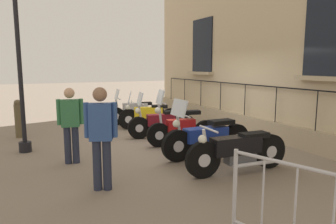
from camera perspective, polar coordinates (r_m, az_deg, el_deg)
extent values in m
plane|color=gray|center=(8.56, 2.42, -5.13)|extent=(60.00, 60.00, 0.00)
cube|color=tan|center=(9.71, 13.95, -2.11)|extent=(0.20, 11.91, 0.54)
cube|color=black|center=(7.80, 27.64, 12.90)|extent=(0.06, 1.29, 1.92)
cube|color=tan|center=(7.71, 26.76, 5.51)|extent=(0.24, 1.49, 0.10)
cube|color=black|center=(11.73, 6.30, 12.04)|extent=(0.06, 1.29, 1.92)
cube|color=tan|center=(11.67, 5.88, 7.12)|extent=(0.24, 1.49, 0.10)
cube|color=black|center=(9.54, 14.02, 4.94)|extent=(0.03, 10.01, 0.03)
cylinder|color=black|center=(13.79, 0.58, 4.32)|extent=(0.02, 0.02, 0.93)
cylinder|color=black|center=(12.68, 3.08, 3.93)|extent=(0.02, 0.02, 0.93)
cylinder|color=black|center=(11.60, 6.05, 3.46)|extent=(0.02, 0.02, 0.93)
cylinder|color=black|center=(10.57, 9.61, 2.88)|extent=(0.02, 0.02, 0.93)
cylinder|color=black|center=(9.58, 13.92, 2.17)|extent=(0.02, 0.02, 0.93)
cylinder|color=black|center=(8.66, 19.18, 1.28)|extent=(0.02, 0.02, 0.93)
cylinder|color=black|center=(7.83, 25.62, 0.18)|extent=(0.02, 0.02, 0.93)
cylinder|color=black|center=(10.71, -9.49, -0.78)|extent=(0.62, 0.19, 0.61)
cylinder|color=silver|center=(10.71, -9.49, -0.78)|extent=(0.23, 0.16, 0.21)
cylinder|color=black|center=(11.00, -2.13, -0.42)|extent=(0.62, 0.19, 0.61)
cylinder|color=silver|center=(11.00, -2.13, -0.42)|extent=(0.23, 0.16, 0.21)
cube|color=#B2B2BC|center=(10.79, -6.04, 0.62)|extent=(0.86, 0.37, 0.39)
cube|color=#4C4C51|center=(10.85, -5.50, -0.75)|extent=(0.53, 0.27, 0.21)
cube|color=black|center=(10.84, -4.28, 1.55)|extent=(0.50, 0.29, 0.10)
cylinder|color=silver|center=(10.68, -9.26, 0.82)|extent=(0.17, 0.08, 0.61)
cylinder|color=silver|center=(10.65, -9.03, 2.44)|extent=(0.11, 0.56, 0.04)
sphere|color=white|center=(10.65, -9.65, 1.45)|extent=(0.16, 0.16, 0.16)
cylinder|color=silver|center=(10.77, -4.51, -1.38)|extent=(0.76, 0.19, 0.08)
cube|color=silver|center=(10.62, -9.37, 3.23)|extent=(0.19, 0.47, 0.36)
cylinder|color=black|center=(9.94, -7.22, -1.33)|extent=(0.66, 0.32, 0.66)
cylinder|color=silver|center=(9.94, -7.22, -1.33)|extent=(0.26, 0.20, 0.23)
cylinder|color=black|center=(10.01, 0.51, -1.19)|extent=(0.66, 0.32, 0.66)
cylinder|color=silver|center=(10.01, 0.51, -1.19)|extent=(0.26, 0.20, 0.23)
cube|color=gold|center=(9.92, -3.64, -0.09)|extent=(0.94, 0.56, 0.33)
cube|color=#4C4C51|center=(9.96, -3.05, -1.44)|extent=(0.58, 0.39, 0.23)
cube|color=black|center=(9.92, -1.56, 1.01)|extent=(0.56, 0.41, 0.10)
cylinder|color=silver|center=(9.89, -6.96, 0.28)|extent=(0.17, 0.11, 0.58)
cylinder|color=silver|center=(9.85, -6.70, 1.91)|extent=(0.24, 0.61, 0.04)
sphere|color=white|center=(9.88, -7.38, 0.86)|extent=(0.16, 0.16, 0.16)
cylinder|color=silver|center=(9.84, -1.98, -2.24)|extent=(0.78, 0.33, 0.08)
cube|color=silver|center=(9.84, -7.07, 2.77)|extent=(0.28, 0.53, 0.36)
cylinder|color=black|center=(8.66, -5.37, -2.91)|extent=(0.64, 0.26, 0.62)
cylinder|color=silver|center=(8.66, -5.37, -2.91)|extent=(0.24, 0.20, 0.22)
cylinder|color=black|center=(8.98, 3.15, -2.45)|extent=(0.64, 0.26, 0.62)
cylinder|color=silver|center=(8.98, 3.15, -2.45)|extent=(0.24, 0.20, 0.22)
cube|color=maroon|center=(8.75, -1.35, -1.44)|extent=(0.81, 0.39, 0.31)
cube|color=#4C4C51|center=(8.81, -0.72, -2.86)|extent=(0.50, 0.29, 0.22)
cube|color=black|center=(8.80, 0.68, -0.08)|extent=(0.47, 0.31, 0.10)
cylinder|color=silver|center=(8.60, -5.07, -0.73)|extent=(0.17, 0.09, 0.67)
cylinder|color=silver|center=(8.57, -4.77, 1.47)|extent=(0.14, 0.57, 0.04)
sphere|color=white|center=(8.57, -5.55, 0.24)|extent=(0.16, 0.16, 0.16)
cylinder|color=silver|center=(8.74, 0.44, -3.69)|extent=(0.70, 0.20, 0.08)
cube|color=silver|center=(8.54, -5.18, 2.45)|extent=(0.20, 0.48, 0.36)
cylinder|color=black|center=(7.75, -1.71, -4.25)|extent=(0.62, 0.20, 0.61)
cylinder|color=silver|center=(7.75, -1.71, -4.25)|extent=(0.23, 0.16, 0.21)
cylinder|color=black|center=(8.17, 6.85, -3.65)|extent=(0.62, 0.20, 0.61)
cylinder|color=silver|center=(8.17, 6.85, -3.65)|extent=(0.23, 0.16, 0.21)
cube|color=red|center=(7.88, 2.35, -2.53)|extent=(0.75, 0.35, 0.33)
cube|color=#4C4C51|center=(7.96, 3.02, -4.14)|extent=(0.46, 0.26, 0.21)
cube|color=black|center=(7.93, 4.44, -0.06)|extent=(0.43, 0.28, 0.10)
cylinder|color=silver|center=(7.69, -1.36, -1.31)|extent=(0.17, 0.08, 0.81)
cylinder|color=silver|center=(7.64, -1.01, 1.67)|extent=(0.12, 0.54, 0.04)
sphere|color=white|center=(7.63, -1.87, 0.30)|extent=(0.16, 0.16, 0.16)
cylinder|color=silver|center=(7.91, 4.25, -5.04)|extent=(0.66, 0.18, 0.08)
cube|color=silver|center=(7.61, -1.45, 2.77)|extent=(0.19, 0.45, 0.36)
cylinder|color=black|center=(6.60, 1.70, -6.22)|extent=(0.69, 0.13, 0.69)
cylinder|color=silver|center=(6.60, 1.70, -6.22)|extent=(0.24, 0.15, 0.24)
cylinder|color=black|center=(7.40, 12.25, -4.78)|extent=(0.69, 0.13, 0.69)
cylinder|color=silver|center=(7.40, 12.25, -4.78)|extent=(0.24, 0.15, 0.24)
cube|color=#1E389E|center=(6.90, 6.96, -4.03)|extent=(1.01, 0.32, 0.29)
cube|color=#4C4C51|center=(7.00, 7.62, -5.71)|extent=(0.60, 0.26, 0.24)
cube|color=black|center=(7.07, 9.75, -1.83)|extent=(0.56, 0.29, 0.10)
cylinder|color=silver|center=(6.54, 2.10, -3.39)|extent=(0.16, 0.06, 0.66)
cylinder|color=silver|center=(6.51, 2.51, -0.53)|extent=(0.04, 0.71, 0.04)
sphere|color=white|center=(6.48, 1.56, -2.17)|extent=(0.16, 0.16, 0.16)
cylinder|color=silver|center=(7.00, 9.80, -6.78)|extent=(0.90, 0.08, 0.08)
cube|color=silver|center=(6.46, 2.05, 0.75)|extent=(0.12, 0.58, 0.36)
cylinder|color=black|center=(5.70, 6.44, -8.70)|extent=(0.69, 0.15, 0.68)
cylinder|color=silver|center=(5.70, 6.44, -8.70)|extent=(0.25, 0.14, 0.24)
cylinder|color=black|center=(6.53, 18.18, -6.84)|extent=(0.69, 0.15, 0.68)
cylinder|color=silver|center=(6.53, 18.18, -6.84)|extent=(0.25, 0.14, 0.24)
cube|color=black|center=(6.00, 12.39, -5.95)|extent=(1.02, 0.35, 0.33)
cube|color=#4C4C51|center=(6.12, 13.10, -7.99)|extent=(0.62, 0.26, 0.24)
cube|color=black|center=(6.19, 15.51, -4.10)|extent=(0.58, 0.29, 0.10)
cylinder|color=silver|center=(5.65, 6.94, -5.93)|extent=(0.16, 0.07, 0.57)
cylinder|color=silver|center=(5.61, 7.44, -3.10)|extent=(0.07, 0.63, 0.04)
sphere|color=white|center=(5.59, 6.33, -5.01)|extent=(0.16, 0.16, 0.16)
cylinder|color=silver|center=(6.15, 15.47, -9.16)|extent=(0.91, 0.13, 0.08)
cylinder|color=black|center=(8.11, -24.73, -5.83)|extent=(0.28, 0.28, 0.24)
cylinder|color=black|center=(7.88, -25.72, 9.42)|extent=(0.10, 0.10, 4.52)
cylinder|color=#B7B7BF|center=(3.94, 12.15, -14.10)|extent=(0.05, 0.05, 1.05)
cylinder|color=#B7B7BF|center=(3.38, 25.63, -9.65)|extent=(0.62, 1.75, 0.04)
cylinder|color=#B7B7BF|center=(3.74, 17.02, -14.32)|extent=(0.02, 0.02, 0.87)
cylinder|color=#B7B7BF|center=(3.59, 22.34, -15.55)|extent=(0.02, 0.02, 0.87)
cylinder|color=#B7B7BF|center=(3.48, 28.11, -16.73)|extent=(0.02, 0.02, 0.87)
cylinder|color=brown|center=(9.70, -25.73, -1.51)|extent=(0.21, 0.21, 0.94)
sphere|color=brown|center=(9.63, -25.93, 1.51)|extent=(0.19, 0.19, 0.19)
cylinder|color=#23283D|center=(5.25, -12.87, -9.49)|extent=(0.14, 0.14, 0.84)
cylinder|color=#23283D|center=(5.23, -11.12, -9.51)|extent=(0.14, 0.14, 0.84)
cube|color=#2D4C8C|center=(5.07, -12.25, -1.78)|extent=(0.42, 0.33, 0.59)
sphere|color=#8C664C|center=(5.01, -12.41, 3.19)|extent=(0.23, 0.23, 0.23)
cylinder|color=#2D4C8C|center=(5.10, -14.71, -1.47)|extent=(0.09, 0.09, 0.56)
cylinder|color=#2D4C8C|center=(5.04, -9.78, -1.43)|extent=(0.09, 0.09, 0.56)
cylinder|color=#23283D|center=(6.79, -17.94, -5.80)|extent=(0.14, 0.14, 0.78)
cylinder|color=#23283D|center=(6.78, -16.59, -5.76)|extent=(0.14, 0.14, 0.78)
cube|color=#337247|center=(6.65, -17.52, -0.20)|extent=(0.40, 0.29, 0.55)
sphere|color=tan|center=(6.61, -17.68, 3.34)|extent=(0.21, 0.21, 0.21)
cylinder|color=#337247|center=(6.67, -19.41, -0.03)|extent=(0.09, 0.09, 0.53)
cylinder|color=#337247|center=(6.64, -15.64, 0.10)|extent=(0.09, 0.09, 0.53)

